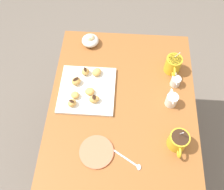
{
  "coord_description": "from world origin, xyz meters",
  "views": [
    {
      "loc": [
        0.63,
        -0.02,
        1.88
      ],
      "look_at": [
        -0.02,
        -0.06,
        0.74
      ],
      "focal_mm": 39.87,
      "sensor_mm": 36.0,
      "label": 1
    }
  ],
  "objects_px": {
    "dining_table": "(122,112)",
    "ice_cream_bowl": "(90,40)",
    "coffee_mug_mustard_left": "(173,64)",
    "chocolate_sauce_pitcher": "(176,81)",
    "cream_pitcher_white": "(172,100)",
    "coffee_mug_mustard_right": "(178,141)",
    "pastry_plate_square": "(87,90)",
    "beignet_5": "(76,81)",
    "beignet_3": "(72,103)",
    "beignet_6": "(97,72)",
    "beignet_0": "(85,72)",
    "beignet_1": "(94,99)",
    "beignet_4": "(75,95)",
    "saucer_coral_left": "(96,152)",
    "beignet_2": "(90,91)"
  },
  "relations": [
    {
      "from": "dining_table",
      "to": "pastry_plate_square",
      "type": "xyz_separation_m",
      "value": [
        -0.05,
        -0.2,
        0.15
      ]
    },
    {
      "from": "pastry_plate_square",
      "to": "beignet_5",
      "type": "height_order",
      "value": "beignet_5"
    },
    {
      "from": "dining_table",
      "to": "saucer_coral_left",
      "type": "relative_size",
      "value": 5.87
    },
    {
      "from": "coffee_mug_mustard_right",
      "to": "beignet_4",
      "type": "xyz_separation_m",
      "value": [
        -0.22,
        -0.52,
        -0.02
      ]
    },
    {
      "from": "beignet_0",
      "to": "dining_table",
      "type": "bearing_deg",
      "value": 54.9
    },
    {
      "from": "ice_cream_bowl",
      "to": "beignet_2",
      "type": "bearing_deg",
      "value": 5.92
    },
    {
      "from": "beignet_2",
      "to": "coffee_mug_mustard_left",
      "type": "bearing_deg",
      "value": 113.09
    },
    {
      "from": "chocolate_sauce_pitcher",
      "to": "coffee_mug_mustard_right",
      "type": "bearing_deg",
      "value": -2.16
    },
    {
      "from": "beignet_6",
      "to": "beignet_0",
      "type": "bearing_deg",
      "value": -88.74
    },
    {
      "from": "beignet_1",
      "to": "pastry_plate_square",
      "type": "bearing_deg",
      "value": -145.61
    },
    {
      "from": "coffee_mug_mustard_right",
      "to": "beignet_1",
      "type": "distance_m",
      "value": 0.46
    },
    {
      "from": "saucer_coral_left",
      "to": "beignet_1",
      "type": "relative_size",
      "value": 3.05
    },
    {
      "from": "dining_table",
      "to": "beignet_2",
      "type": "distance_m",
      "value": 0.25
    },
    {
      "from": "chocolate_sauce_pitcher",
      "to": "beignet_1",
      "type": "xyz_separation_m",
      "value": [
        0.14,
        -0.43,
        0.0
      ]
    },
    {
      "from": "beignet_3",
      "to": "beignet_6",
      "type": "height_order",
      "value": "same"
    },
    {
      "from": "beignet_4",
      "to": "beignet_6",
      "type": "distance_m",
      "value": 0.18
    },
    {
      "from": "beignet_1",
      "to": "beignet_3",
      "type": "height_order",
      "value": "same"
    },
    {
      "from": "dining_table",
      "to": "saucer_coral_left",
      "type": "xyz_separation_m",
      "value": [
        0.29,
        -0.11,
        0.14
      ]
    },
    {
      "from": "cream_pitcher_white",
      "to": "chocolate_sauce_pitcher",
      "type": "height_order",
      "value": "cream_pitcher_white"
    },
    {
      "from": "beignet_1",
      "to": "beignet_5",
      "type": "bearing_deg",
      "value": -133.68
    },
    {
      "from": "beignet_2",
      "to": "beignet_3",
      "type": "height_order",
      "value": "beignet_3"
    },
    {
      "from": "pastry_plate_square",
      "to": "beignet_2",
      "type": "distance_m",
      "value": 0.04
    },
    {
      "from": "cream_pitcher_white",
      "to": "ice_cream_bowl",
      "type": "distance_m",
      "value": 0.6
    },
    {
      "from": "cream_pitcher_white",
      "to": "beignet_1",
      "type": "bearing_deg",
      "value": -87.08
    },
    {
      "from": "dining_table",
      "to": "beignet_3",
      "type": "relative_size",
      "value": 21.56
    },
    {
      "from": "pastry_plate_square",
      "to": "beignet_3",
      "type": "height_order",
      "value": "beignet_3"
    },
    {
      "from": "pastry_plate_square",
      "to": "coffee_mug_mustard_left",
      "type": "xyz_separation_m",
      "value": [
        -0.17,
        0.46,
        0.05
      ]
    },
    {
      "from": "saucer_coral_left",
      "to": "beignet_3",
      "type": "bearing_deg",
      "value": -148.16
    },
    {
      "from": "pastry_plate_square",
      "to": "beignet_0",
      "type": "height_order",
      "value": "beignet_0"
    },
    {
      "from": "ice_cream_bowl",
      "to": "beignet_0",
      "type": "relative_size",
      "value": 2.27
    },
    {
      "from": "coffee_mug_mustard_right",
      "to": "coffee_mug_mustard_left",
      "type": "bearing_deg",
      "value": 180.0
    },
    {
      "from": "saucer_coral_left",
      "to": "beignet_4",
      "type": "height_order",
      "value": "beignet_4"
    },
    {
      "from": "saucer_coral_left",
      "to": "beignet_3",
      "type": "xyz_separation_m",
      "value": [
        -0.24,
        -0.15,
        0.03
      ]
    },
    {
      "from": "pastry_plate_square",
      "to": "beignet_5",
      "type": "relative_size",
      "value": 5.87
    },
    {
      "from": "chocolate_sauce_pitcher",
      "to": "beignet_5",
      "type": "height_order",
      "value": "chocolate_sauce_pitcher"
    },
    {
      "from": "dining_table",
      "to": "beignet_5",
      "type": "xyz_separation_m",
      "value": [
        -0.08,
        -0.26,
        0.17
      ]
    },
    {
      "from": "beignet_4",
      "to": "pastry_plate_square",
      "type": "bearing_deg",
      "value": 130.39
    },
    {
      "from": "coffee_mug_mustard_left",
      "to": "coffee_mug_mustard_right",
      "type": "height_order",
      "value": "coffee_mug_mustard_left"
    },
    {
      "from": "coffee_mug_mustard_left",
      "to": "beignet_4",
      "type": "height_order",
      "value": "coffee_mug_mustard_left"
    },
    {
      "from": "coffee_mug_mustard_left",
      "to": "chocolate_sauce_pitcher",
      "type": "distance_m",
      "value": 0.1
    },
    {
      "from": "cream_pitcher_white",
      "to": "beignet_0",
      "type": "relative_size",
      "value": 2.34
    },
    {
      "from": "beignet_0",
      "to": "beignet_6",
      "type": "distance_m",
      "value": 0.06
    },
    {
      "from": "pastry_plate_square",
      "to": "beignet_1",
      "type": "height_order",
      "value": "beignet_1"
    },
    {
      "from": "beignet_0",
      "to": "beignet_6",
      "type": "xyz_separation_m",
      "value": [
        -0.0,
        0.06,
        -0.0
      ]
    },
    {
      "from": "beignet_5",
      "to": "beignet_3",
      "type": "bearing_deg",
      "value": -1.29
    },
    {
      "from": "beignet_4",
      "to": "coffee_mug_mustard_left",
      "type": "bearing_deg",
      "value": 112.53
    },
    {
      "from": "beignet_4",
      "to": "beignet_5",
      "type": "distance_m",
      "value": 0.08
    },
    {
      "from": "dining_table",
      "to": "ice_cream_bowl",
      "type": "xyz_separation_m",
      "value": [
        -0.38,
        -0.21,
        0.17
      ]
    },
    {
      "from": "coffee_mug_mustard_right",
      "to": "beignet_4",
      "type": "distance_m",
      "value": 0.57
    },
    {
      "from": "coffee_mug_mustard_right",
      "to": "chocolate_sauce_pitcher",
      "type": "height_order",
      "value": "coffee_mug_mustard_right"
    }
  ]
}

